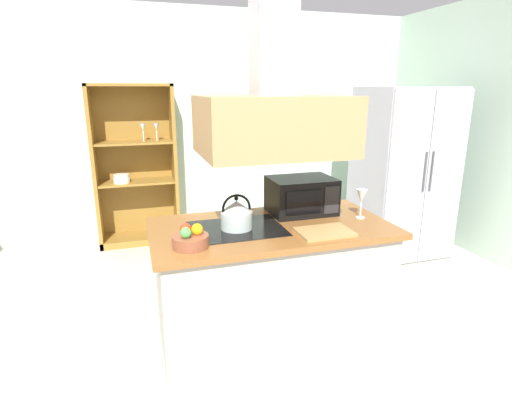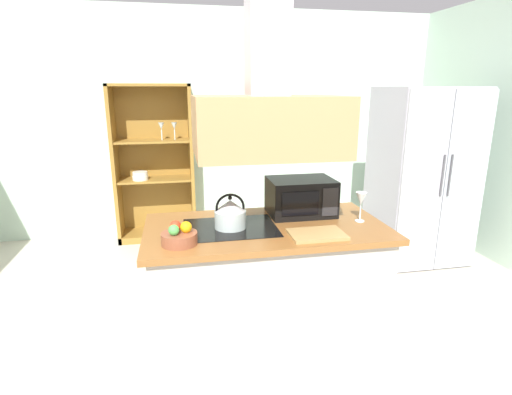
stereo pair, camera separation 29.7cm
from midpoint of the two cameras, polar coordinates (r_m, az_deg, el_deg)
name	(u,v)px [view 2 (the right image)]	position (r m, az deg, el deg)	size (l,w,h in m)	color
ground_plane	(240,385)	(2.75, 1.08, -25.22)	(7.80, 7.80, 0.00)	beige
wall_back	(201,124)	(5.08, -6.11, 10.30)	(6.00, 0.12, 2.70)	silver
kitchen_island	(266,286)	(2.85, 4.44, -12.54)	(1.59, 0.84, 0.90)	#BDB6AC
range_hood	(267,104)	(2.53, 5.03, 13.07)	(0.90, 0.70, 1.32)	tan
refrigerator	(421,176)	(4.56, 24.19, 2.75)	(0.90, 0.77, 1.80)	#B5B0C0
dish_cabinet	(155,172)	(4.92, -12.54, 3.57)	(0.92, 0.40, 1.83)	olive
kettle	(230,214)	(2.59, -0.41, -2.38)	(0.21, 0.21, 0.23)	#B0C2C0
cutting_board	(317,234)	(2.54, 12.00, -5.19)	(0.34, 0.24, 0.02)	tan
microwave	(301,197)	(2.91, 9.29, 0.08)	(0.46, 0.35, 0.26)	black
wine_glass_on_counter	(361,200)	(2.84, 17.63, -0.38)	(0.08, 0.08, 0.21)	silver
fruit_bowl	(179,236)	(2.36, -7.33, -5.52)	(0.21, 0.21, 0.13)	brown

